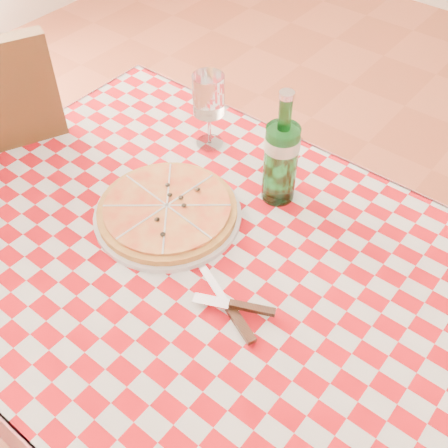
# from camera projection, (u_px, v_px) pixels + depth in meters

# --- Properties ---
(dining_table) EXTENTS (1.20, 0.80, 0.75)m
(dining_table) POSITION_uv_depth(u_px,v_px,m) (214.00, 297.00, 1.18)
(dining_table) COLOR brown
(dining_table) RESTS_ON ground
(tablecloth) EXTENTS (1.30, 0.90, 0.01)m
(tablecloth) POSITION_uv_depth(u_px,v_px,m) (213.00, 268.00, 1.11)
(tablecloth) COLOR #AA0A12
(tablecloth) RESTS_ON dining_table
(pizza_plate) EXTENTS (0.35, 0.35, 0.04)m
(pizza_plate) POSITION_uv_depth(u_px,v_px,m) (167.00, 210.00, 1.19)
(pizza_plate) COLOR #C58E41
(pizza_plate) RESTS_ON tablecloth
(water_bottle) EXTENTS (0.09, 0.09, 0.27)m
(water_bottle) POSITION_uv_depth(u_px,v_px,m) (282.00, 148.00, 1.15)
(water_bottle) COLOR #1A6827
(water_bottle) RESTS_ON tablecloth
(wine_glass) EXTENTS (0.08, 0.08, 0.19)m
(wine_glass) POSITION_uv_depth(u_px,v_px,m) (209.00, 111.00, 1.31)
(wine_glass) COLOR silver
(wine_glass) RESTS_ON tablecloth
(cutlery) EXTENTS (0.23, 0.20, 0.02)m
(cutlery) POSITION_uv_depth(u_px,v_px,m) (229.00, 305.00, 1.03)
(cutlery) COLOR silver
(cutlery) RESTS_ON tablecloth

